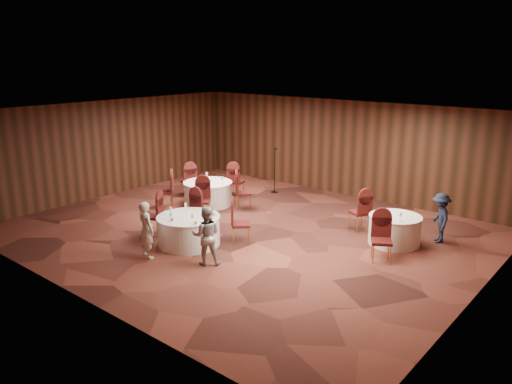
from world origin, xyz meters
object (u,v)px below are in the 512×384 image
Objects in this scene: table_main at (189,230)px; table_left at (208,193)px; man_c at (440,218)px; mic_stand at (275,180)px; woman_a at (146,230)px; woman_b at (206,235)px; table_right at (394,230)px.

table_main is 1.02× the size of table_left.
table_left is at bearing -112.25° from man_c.
table_left is 2.63m from mic_stand.
table_main is 1.23× the size of man_c.
woman_a is at bearing -63.64° from table_left.
woman_b is at bearing -66.23° from mic_stand.
man_c is (3.57, 4.78, -0.04)m from woman_b.
woman_a is (-0.13, -1.20, 0.31)m from table_main.
mic_stand is 6.63m from woman_a.
table_main is 1.02× the size of mic_stand.
table_right is at bearing -20.15° from mic_stand.
man_c reaches higher than table_right.
table_left is 6.10m from table_right.
woman_a is at bearing -132.00° from table_right.
woman_b is 5.97m from man_c.
man_c reaches higher than table_main.
table_main is 5.48m from mic_stand.
table_left is 4.73m from woman_b.
table_main and table_right have the same top height.
table_main is at bearing -139.83° from table_right.
mic_stand is at bearing 159.85° from table_right.
table_right is at bearing 40.17° from table_main.
man_c is at bearing -10.13° from mic_stand.
table_left is at bearing -106.21° from mic_stand.
table_left is 1.13× the size of woman_a.
man_c is at bearing -122.58° from woman_a.
mic_stand is 1.13× the size of woman_b.
woman_b is (3.32, -3.36, 0.31)m from table_left.
mic_stand is 1.21× the size of man_c.
mic_stand reaches higher than woman_a.
man_c is (6.16, -1.10, 0.20)m from mic_stand.
woman_a is (1.24, -6.51, 0.24)m from mic_stand.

